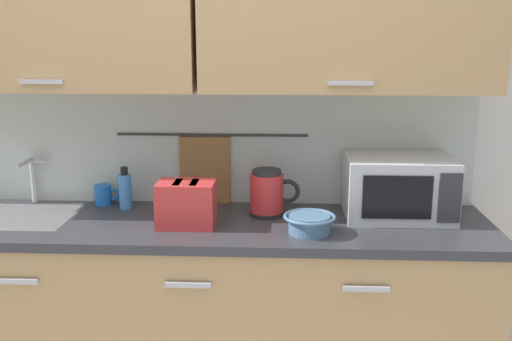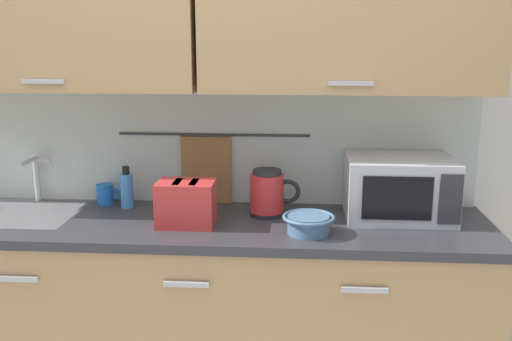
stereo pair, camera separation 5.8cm
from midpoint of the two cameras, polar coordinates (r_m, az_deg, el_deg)
The scene contains 9 objects.
counter_unit at distance 2.73m, azimuth -6.25°, elevation -13.78°, with size 2.53×0.64×0.90m.
back_wall_assembly at distance 2.66m, azimuth -5.81°, elevation 9.55°, with size 3.70×0.41×2.50m.
sink_faucet at distance 2.97m, azimuth -21.65°, elevation -0.32°, with size 0.09×0.17×0.22m.
microwave at distance 2.63m, azimuth 13.12°, elevation -1.57°, with size 0.46×0.35×0.27m.
electric_kettle at distance 2.59m, azimuth 0.51°, elevation -2.23°, with size 0.23×0.16×0.21m.
dish_soap_bottle at distance 2.77m, azimuth -13.26°, elevation -1.89°, with size 0.06×0.06×0.20m.
mug_near_sink at distance 2.86m, azimuth -15.23°, elevation -2.32°, with size 0.12×0.08×0.09m.
mixing_bowl at distance 2.38m, azimuth 4.56°, elevation -5.09°, with size 0.21×0.21×0.08m.
toaster at distance 2.47m, azimuth -7.49°, elevation -3.24°, with size 0.26×0.17×0.19m.
Camera 1 is at (0.37, -2.10, 1.69)m, focal length 40.89 mm.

